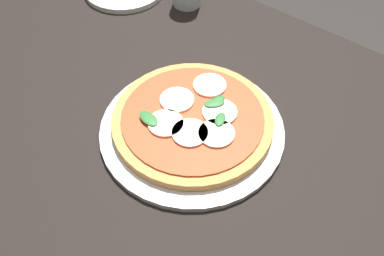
# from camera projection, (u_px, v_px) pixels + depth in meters

# --- Properties ---
(dining_table) EXTENTS (1.49, 0.99, 0.74)m
(dining_table) POSITION_uv_depth(u_px,v_px,m) (186.00, 167.00, 0.91)
(dining_table) COLOR black
(dining_table) RESTS_ON ground_plane
(serving_tray) EXTENTS (0.37, 0.37, 0.01)m
(serving_tray) POSITION_uv_depth(u_px,v_px,m) (192.00, 129.00, 0.86)
(serving_tray) COLOR silver
(serving_tray) RESTS_ON dining_table
(pizza) EXTENTS (0.32, 0.32, 0.03)m
(pizza) POSITION_uv_depth(u_px,v_px,m) (193.00, 119.00, 0.85)
(pizza) COLOR tan
(pizza) RESTS_ON serving_tray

